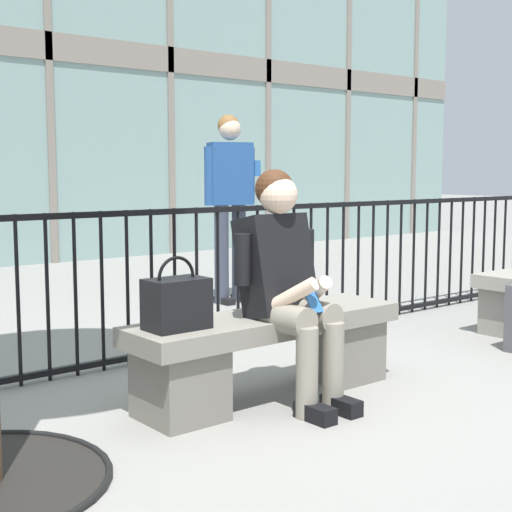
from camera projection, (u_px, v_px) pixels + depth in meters
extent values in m
plane|color=gray|center=(268.00, 397.00, 3.94)|extent=(60.00, 60.00, 0.00)
cube|color=gray|center=(268.00, 323.00, 3.90)|extent=(1.60, 0.44, 0.10)
cube|color=slate|center=(180.00, 384.00, 3.57)|extent=(0.36, 0.37, 0.35)
cube|color=slate|center=(341.00, 349.00, 4.28)|extent=(0.36, 0.37, 0.35)
cylinder|color=gray|center=(280.00, 317.00, 3.70)|extent=(0.15, 0.40, 0.15)
cylinder|color=gray|center=(307.00, 373.00, 3.58)|extent=(0.11, 0.11, 0.45)
cube|color=black|center=(315.00, 413.00, 3.55)|extent=(0.09, 0.22, 0.08)
cylinder|color=gray|center=(306.00, 313.00, 3.82)|extent=(0.15, 0.40, 0.15)
cylinder|color=gray|center=(333.00, 367.00, 3.69)|extent=(0.11, 0.11, 0.45)
cube|color=black|center=(341.00, 405.00, 3.67)|extent=(0.09, 0.22, 0.08)
cube|color=black|center=(275.00, 266.00, 3.84)|extent=(0.36, 0.30, 0.55)
cylinder|color=black|center=(242.00, 259.00, 3.70)|extent=(0.08, 0.08, 0.26)
cylinder|color=beige|center=(292.00, 295.00, 3.64)|extent=(0.16, 0.28, 0.20)
cylinder|color=black|center=(306.00, 253.00, 3.97)|extent=(0.08, 0.08, 0.26)
cylinder|color=beige|center=(316.00, 292.00, 3.74)|extent=(0.16, 0.28, 0.20)
cube|color=#2D6BB7|center=(312.00, 299.00, 3.64)|extent=(0.07, 0.10, 0.13)
sphere|color=beige|center=(278.00, 195.00, 3.78)|extent=(0.20, 0.20, 0.20)
sphere|color=#472816|center=(274.00, 189.00, 3.80)|extent=(0.20, 0.20, 0.20)
cube|color=black|center=(177.00, 304.00, 3.50)|extent=(0.29, 0.19, 0.24)
torus|color=black|center=(176.00, 277.00, 3.49)|extent=(0.21, 0.02, 0.21)
cylinder|color=#383D4C|center=(222.00, 255.00, 6.68)|extent=(0.13, 0.13, 0.90)
cube|color=black|center=(224.00, 301.00, 6.70)|extent=(0.09, 0.22, 0.06)
cylinder|color=#383D4C|center=(239.00, 253.00, 6.81)|extent=(0.13, 0.13, 0.90)
cube|color=black|center=(242.00, 298.00, 6.83)|extent=(0.09, 0.22, 0.06)
cube|color=#234C8C|center=(230.00, 174.00, 6.66)|extent=(0.43, 0.34, 0.56)
cylinder|color=#234C8C|center=(209.00, 176.00, 6.52)|extent=(0.08, 0.08, 0.52)
cylinder|color=#234C8C|center=(250.00, 176.00, 6.82)|extent=(0.08, 0.08, 0.52)
sphere|color=beige|center=(230.00, 129.00, 6.62)|extent=(0.20, 0.20, 0.20)
sphere|color=olive|center=(228.00, 126.00, 6.63)|extent=(0.20, 0.20, 0.20)
cube|color=#2D6BB7|center=(257.00, 168.00, 6.73)|extent=(0.07, 0.01, 0.14)
cylinder|color=black|center=(18.00, 301.00, 4.08)|extent=(0.02, 0.02, 0.97)
cylinder|color=black|center=(48.00, 298.00, 4.19)|extent=(0.02, 0.02, 0.97)
cylinder|color=black|center=(76.00, 295.00, 4.30)|extent=(0.02, 0.02, 0.97)
cylinder|color=black|center=(102.00, 292.00, 4.41)|extent=(0.02, 0.02, 0.97)
cylinder|color=black|center=(128.00, 289.00, 4.51)|extent=(0.02, 0.02, 0.97)
cylinder|color=black|center=(152.00, 286.00, 4.62)|extent=(0.02, 0.02, 0.97)
cylinder|color=black|center=(175.00, 283.00, 4.73)|extent=(0.02, 0.02, 0.97)
cylinder|color=black|center=(197.00, 281.00, 4.84)|extent=(0.02, 0.02, 0.97)
cylinder|color=black|center=(218.00, 278.00, 4.95)|extent=(0.02, 0.02, 0.97)
cylinder|color=black|center=(238.00, 276.00, 5.06)|extent=(0.02, 0.02, 0.97)
cylinder|color=black|center=(257.00, 274.00, 5.17)|extent=(0.02, 0.02, 0.97)
cylinder|color=black|center=(276.00, 272.00, 5.27)|extent=(0.02, 0.02, 0.97)
cylinder|color=black|center=(294.00, 270.00, 5.38)|extent=(0.02, 0.02, 0.97)
cylinder|color=black|center=(311.00, 268.00, 5.49)|extent=(0.02, 0.02, 0.97)
cylinder|color=black|center=(327.00, 266.00, 5.60)|extent=(0.02, 0.02, 0.97)
cylinder|color=black|center=(343.00, 264.00, 5.71)|extent=(0.02, 0.02, 0.97)
cylinder|color=black|center=(358.00, 263.00, 5.82)|extent=(0.02, 0.02, 0.97)
cylinder|color=black|center=(373.00, 261.00, 5.93)|extent=(0.02, 0.02, 0.97)
cylinder|color=black|center=(387.00, 259.00, 6.03)|extent=(0.02, 0.02, 0.97)
cylinder|color=black|center=(400.00, 258.00, 6.14)|extent=(0.02, 0.02, 0.97)
cylinder|color=black|center=(414.00, 256.00, 6.25)|extent=(0.02, 0.02, 0.97)
cylinder|color=black|center=(426.00, 255.00, 6.36)|extent=(0.02, 0.02, 0.97)
cylinder|color=black|center=(438.00, 253.00, 6.47)|extent=(0.02, 0.02, 0.97)
cylinder|color=black|center=(450.00, 252.00, 6.58)|extent=(0.02, 0.02, 0.97)
cylinder|color=black|center=(462.00, 251.00, 6.69)|extent=(0.02, 0.02, 0.97)
cylinder|color=black|center=(473.00, 249.00, 6.79)|extent=(0.02, 0.02, 0.97)
cylinder|color=black|center=(484.00, 248.00, 6.90)|extent=(0.02, 0.02, 0.97)
cylinder|color=black|center=(494.00, 247.00, 7.01)|extent=(0.02, 0.02, 0.97)
cylinder|color=black|center=(504.00, 246.00, 7.12)|extent=(0.02, 0.02, 0.97)
cube|color=black|center=(164.00, 351.00, 4.73)|extent=(9.13, 0.04, 0.04)
cube|color=black|center=(162.00, 212.00, 4.62)|extent=(9.13, 0.04, 0.04)
cube|color=gray|center=(268.00, 71.00, 11.73)|extent=(9.23, 0.04, 0.36)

